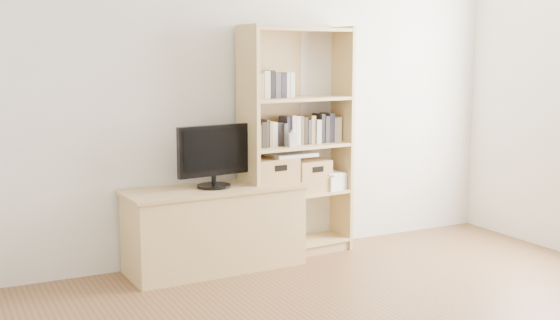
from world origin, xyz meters
TOP-DOWN VIEW (x-y plane):
  - back_wall at (0.00, 2.50)m, footprint 4.50×0.02m
  - tv_stand at (-0.47, 2.25)m, footprint 1.34×0.55m
  - bookshelf at (0.28, 2.34)m, footprint 0.95×0.41m
  - television at (-0.47, 2.25)m, footprint 0.59×0.13m
  - books_row_mid at (0.28, 2.36)m, footprint 0.76×0.22m
  - books_row_upper at (0.08, 2.34)m, footprint 0.42×0.17m
  - baby_monitor at (0.19, 2.23)m, footprint 0.06×0.05m
  - basket_left at (0.04, 2.31)m, footprint 0.39×0.33m
  - basket_right at (0.39, 2.34)m, footprint 0.34×0.29m
  - laptop at (0.22, 2.32)m, footprint 0.37×0.27m
  - magazine_stack at (0.60, 2.36)m, footprint 0.23×0.29m

SIDE VIEW (x-z plane):
  - tv_stand at x=-0.47m, z-range 0.00..0.60m
  - magazine_stack at x=0.60m, z-range 0.51..0.63m
  - basket_right at x=0.39m, z-range 0.51..0.77m
  - basket_left at x=0.04m, z-range 0.51..0.81m
  - laptop at x=0.22m, z-range 0.81..0.84m
  - television at x=-0.47m, z-range 0.63..1.09m
  - bookshelf at x=0.28m, z-range 0.00..1.84m
  - baby_monitor at x=0.19m, z-range 0.90..1.01m
  - books_row_mid at x=0.28m, z-range 0.90..1.10m
  - back_wall at x=0.00m, z-range 0.00..2.60m
  - books_row_upper at x=0.08m, z-range 1.28..1.50m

